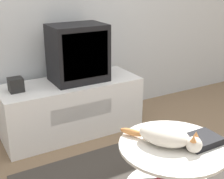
% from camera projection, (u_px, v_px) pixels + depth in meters
% --- Properties ---
extents(tv_stand, '(1.28, 0.50, 0.50)m').
position_uv_depth(tv_stand, '(72.00, 107.00, 2.91)').
color(tv_stand, white).
rests_on(tv_stand, ground_plane).
extents(tv, '(0.49, 0.35, 0.51)m').
position_uv_depth(tv, '(78.00, 53.00, 2.79)').
color(tv, black).
rests_on(tv, tv_stand).
extents(speaker, '(0.12, 0.12, 0.12)m').
position_uv_depth(speaker, '(16.00, 85.00, 2.58)').
color(speaker, black).
rests_on(speaker, tv_stand).
extents(coffee_table, '(0.65, 0.65, 0.45)m').
position_uv_depth(coffee_table, '(171.00, 168.00, 1.91)').
color(coffee_table, '#B2B2B7').
rests_on(coffee_table, rug).
extents(dvd_box, '(0.23, 0.17, 0.04)m').
position_uv_depth(dvd_box, '(201.00, 140.00, 1.87)').
color(dvd_box, black).
rests_on(dvd_box, coffee_table).
extents(cat, '(0.33, 0.46, 0.12)m').
position_uv_depth(cat, '(166.00, 136.00, 1.83)').
color(cat, silver).
rests_on(cat, coffee_table).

